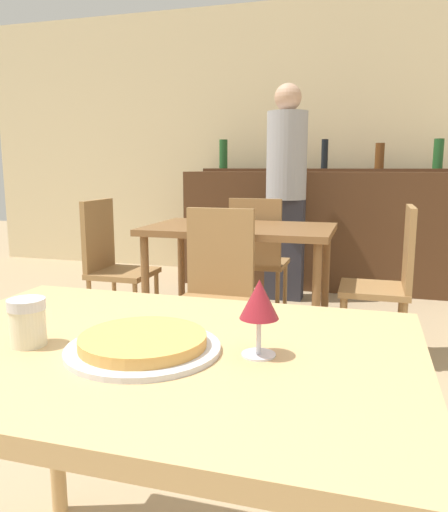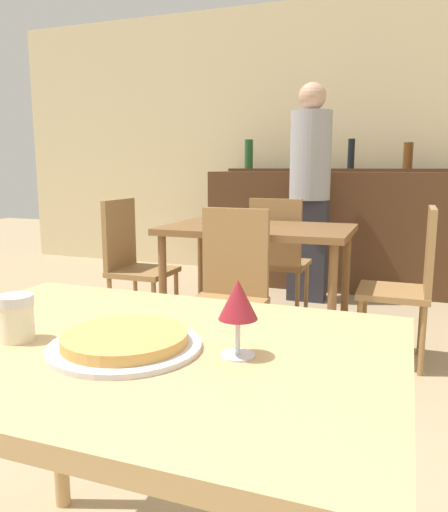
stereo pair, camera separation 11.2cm
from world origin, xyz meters
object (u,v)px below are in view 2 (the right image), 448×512
(chair_far_side_back, at_px, (278,253))
(cheese_shaker, at_px, (16,318))
(chair_far_side_right, at_px, (410,277))
(chair_far_side_front, at_px, (229,284))
(pizza_tray, at_px, (127,342))
(person_standing, at_px, (310,185))
(chair_far_side_left, at_px, (132,257))
(wine_glass, at_px, (239,301))

(chair_far_side_back, height_order, cheese_shaker, chair_far_side_back)
(chair_far_side_right, bearing_deg, chair_far_side_front, -59.92)
(pizza_tray, height_order, person_standing, person_standing)
(pizza_tray, distance_m, person_standing, 3.37)
(chair_far_side_front, distance_m, cheese_shaker, 1.67)
(chair_far_side_right, height_order, pizza_tray, chair_far_side_right)
(chair_far_side_front, xyz_separation_m, chair_far_side_right, (0.92, 0.53, 0.00))
(pizza_tray, distance_m, cheese_shaker, 0.26)
(pizza_tray, xyz_separation_m, cheese_shaker, (-0.26, -0.04, 0.04))
(pizza_tray, bearing_deg, person_standing, 94.33)
(chair_far_side_back, bearing_deg, chair_far_side_left, 30.08)
(chair_far_side_right, distance_m, wine_glass, 2.15)
(chair_far_side_front, relative_size, pizza_tray, 2.86)
(chair_far_side_left, xyz_separation_m, cheese_shaker, (1.01, -2.17, 0.30))
(chair_far_side_right, relative_size, pizza_tray, 2.86)
(chair_far_side_front, bearing_deg, cheese_shaker, -86.89)
(chair_far_side_front, distance_m, wine_glass, 1.70)
(chair_far_side_left, xyz_separation_m, pizza_tray, (1.26, -2.14, 0.26))
(person_standing, bearing_deg, chair_far_side_left, -129.73)
(cheese_shaker, distance_m, wine_glass, 0.50)
(cheese_shaker, distance_m, person_standing, 3.39)
(chair_far_side_back, height_order, pizza_tray, chair_far_side_back)
(pizza_tray, bearing_deg, chair_far_side_back, 97.39)
(chair_far_side_right, height_order, person_standing, person_standing)
(wine_glass, bearing_deg, chair_far_side_back, 102.43)
(person_standing, relative_size, wine_glass, 11.47)
(chair_far_side_back, xyz_separation_m, pizza_tray, (0.35, -2.67, 0.26))
(chair_far_side_right, bearing_deg, chair_far_side_left, -90.00)
(chair_far_side_front, distance_m, person_standing, 1.81)
(chair_far_side_left, distance_m, wine_glass, 2.59)
(chair_far_side_right, distance_m, pizza_tray, 2.23)
(chair_far_side_back, bearing_deg, wine_glass, 102.43)
(pizza_tray, xyz_separation_m, wine_glass, (0.23, 0.05, 0.10))
(chair_far_side_left, bearing_deg, cheese_shaker, -155.17)
(chair_far_side_left, bearing_deg, chair_far_side_right, -90.00)
(chair_far_side_front, distance_m, chair_far_side_left, 1.06)
(chair_far_side_front, height_order, pizza_tray, chair_far_side_front)
(cheese_shaker, bearing_deg, person_standing, 89.96)
(chair_far_side_right, height_order, wine_glass, wine_glass)
(chair_far_side_back, distance_m, cheese_shaker, 2.72)
(chair_far_side_back, bearing_deg, pizza_tray, 97.39)
(chair_far_side_front, bearing_deg, person_standing, 86.98)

